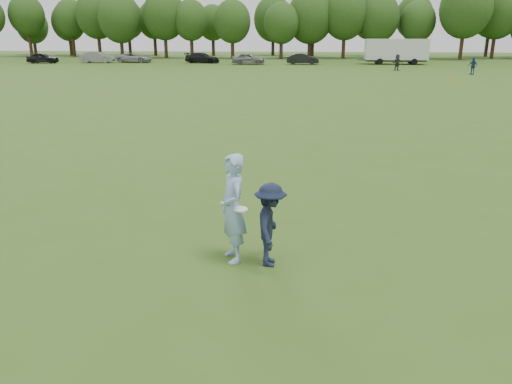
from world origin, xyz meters
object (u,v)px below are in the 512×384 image
Objects in this scene: car_c at (135,58)px; car_e at (248,59)px; car_b at (97,57)px; car_a at (43,58)px; field_cone at (452,79)px; player_far_b at (473,66)px; player_far_d at (397,62)px; car_f at (303,59)px; thrower at (233,209)px; defender at (270,225)px; cargo_trailer at (396,50)px; car_d at (202,58)px.

car_e is at bearing -93.66° from car_c.
car_b reaches higher than car_e.
car_a is 0.95× the size of car_e.
field_cone is at bearing -116.58° from car_c.
player_far_d is (-6.71, 4.57, 0.05)m from player_far_b.
car_a is 35.31m from car_f.
car_c is 1.13× the size of car_f.
thrower reaches higher than player_far_d.
player_far_d is 14.29m from car_f.
defender reaches higher than field_cone.
player_far_b is at bearing -72.34° from cargo_trailer.
car_b is at bearing 100.01° from car_d.
car_c reaches higher than field_cone.
car_f is at bearing 105.90° from player_far_d.
car_e is (16.15, -2.58, 0.07)m from car_c.
car_d is at bearing 179.28° from cargo_trailer.
player_far_d is 46.65m from car_a.
defender reaches higher than car_e.
player_far_d is at bearing -98.91° from cargo_trailer.
car_e is 1.02× the size of car_f.
car_a is 0.97× the size of car_f.
thrower is 0.52× the size of car_a.
player_far_d reaches higher than car_e.
car_a reaches higher than car_f.
player_far_d is at bearing 142.84° from thrower.
car_a is at bearing 103.23° from car_d.
cargo_trailer is at bearing -83.60° from car_d.
thrower reaches higher than car_d.
thrower is 1.20× the size of player_far_d.
car_b is at bearing 25.75° from defender.
car_b is at bearing -149.83° from player_far_b.
defender is 68.10m from car_a.
car_f is 0.47× the size of cargo_trailer.
cargo_trailer is at bearing 143.66° from thrower.
player_far_b is at bearing -106.33° from car_c.
cargo_trailer is at bearing -10.86° from defender.
cargo_trailer is at bearing -92.62° from car_a.
player_far_b is at bearing -109.58° from car_a.
car_d is (-13.05, 60.95, -0.13)m from defender.
car_d is at bearing -91.14° from car_b.
player_far_b is 54.21m from car_a.
player_far_b is at bearing -65.37° from player_far_d.
player_far_b is 0.37× the size of car_b.
field_cone is (13.29, -21.02, -0.55)m from car_f.
car_f is at bearing -89.06° from car_c.
field_cone is (13.95, 38.29, -0.66)m from defender.
defender is 62.33m from car_d.
field_cone is at bearing -117.73° from car_a.
player_far_b is (18.56, 44.85, -0.22)m from thrower.
thrower reaches higher than car_a.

